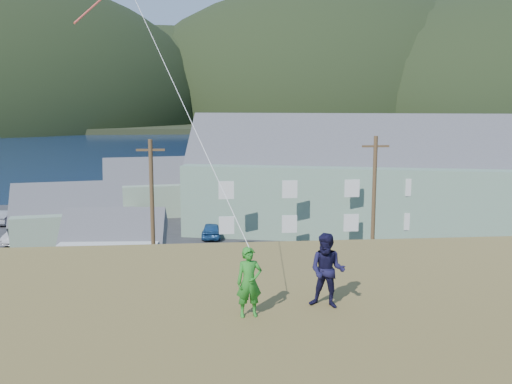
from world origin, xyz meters
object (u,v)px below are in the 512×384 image
kite_flyer_navy (327,271)px  shed_palegreen_far (157,188)px  wharf (147,193)px  shed_palegreen_near (68,218)px  kite_flyer_green (249,282)px  lodge (392,178)px  shed_white (114,245)px

kite_flyer_navy → shed_palegreen_far: bearing=123.1°
wharf → shed_palegreen_far: bearing=-79.2°
wharf → shed_palegreen_near: 24.68m
shed_palegreen_near → shed_palegreen_far: size_ratio=0.82×
wharf → kite_flyer_green: (7.99, -59.03, 7.52)m
wharf → kite_flyer_green: kite_flyer_green is taller
shed_palegreen_far → kite_flyer_green: size_ratio=7.47×
lodge → kite_flyer_green: (-15.81, -37.28, 3.03)m
kite_flyer_green → kite_flyer_navy: size_ratio=0.90×
shed_white → shed_palegreen_near: bearing=123.9°
shed_palegreen_near → kite_flyer_navy: kite_flyer_navy is taller
shed_palegreen_far → shed_palegreen_near: bearing=-123.1°
wharf → shed_palegreen_near: shed_palegreen_near is taller
wharf → lodge: size_ratio=0.69×
lodge → shed_palegreen_far: size_ratio=3.31×
kite_flyer_green → kite_flyer_navy: kite_flyer_navy is taller
lodge → kite_flyer_green: 40.61m
wharf → shed_palegreen_near: bearing=-99.2°
shed_white → shed_palegreen_far: bearing=89.9°
lodge → shed_palegreen_near: bearing=-160.6°
wharf → shed_white: 32.49m
lodge → shed_palegreen_far: lodge is taller
wharf → shed_palegreen_far: shed_palegreen_far is taller
lodge → kite_flyer_navy: (-14.01, -36.88, 3.12)m
shed_white → kite_flyer_navy: size_ratio=4.19×
wharf → kite_flyer_navy: (9.79, -58.63, 7.60)m
shed_palegreen_near → kite_flyer_navy: size_ratio=5.50×
lodge → shed_white: 25.40m
lodge → shed_palegreen_near: (-27.73, -2.54, -2.55)m
kite_flyer_navy → shed_white: bearing=132.6°
shed_white → wharf: bearing=94.8°
lodge → shed_palegreen_far: (-21.66, 10.51, -2.18)m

